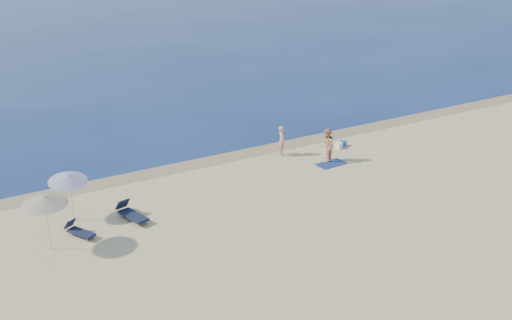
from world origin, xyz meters
The scene contains 10 objects.
wet_sand_strip centered at (0.00, 19.40, 0.00)m, with size 240.00×1.60×0.00m, color #847254.
person_left centered at (2.26, 18.09, 0.87)m, with size 0.64×0.42×1.74m, color tan.
person_right centered at (3.90, 16.01, 0.95)m, with size 0.92×0.72×1.90m, color tan.
beach_towel centered at (3.88, 15.53, 0.01)m, with size 1.67×0.93×0.03m, color navy.
white_bag centered at (5.77, 17.34, 0.16)m, with size 0.38×0.32×0.32m, color white.
blue_cooler centered at (6.18, 17.52, 0.15)m, with size 0.43×0.31×0.31m, color #1C5798.
umbrella_near centered at (-10.27, 16.25, 1.97)m, with size 1.92×1.94×2.30m.
umbrella_far centered at (-11.83, 13.86, 2.23)m, with size 2.42×2.42×2.52m.
lounger_left centered at (-10.47, 14.37, 0.24)m, with size 1.12×1.55×0.66m.
lounger_right centered at (-7.97, 14.72, 0.29)m, with size 1.04×1.92×0.81m.
Camera 1 is at (-16.27, -10.68, 13.37)m, focal length 45.00 mm.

